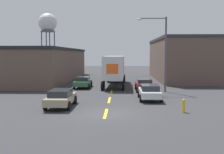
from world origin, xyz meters
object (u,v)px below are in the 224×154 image
object	(u,v)px
parked_car_left_far	(83,82)
fire_hydrant	(184,106)
parked_car_left_near	(61,98)
water_tower	(48,24)
parked_car_right_mid	(144,84)
street_lamp	(162,48)
parked_car_right_near	(149,92)
semi_truck	(115,68)

from	to	relation	value
parked_car_left_far	fire_hydrant	distance (m)	17.06
parked_car_left_near	water_tower	size ratio (longest dim) A/B	0.30
parked_car_right_mid	parked_car_left_far	xyz separation A→B (m)	(-7.30, 2.83, 0.00)
parked_car_left_far	fire_hydrant	size ratio (longest dim) A/B	4.68
street_lamp	parked_car_left_near	bearing A→B (deg)	-134.74
parked_car_right_near	parked_car_right_mid	bearing A→B (deg)	90.00
parked_car_right_near	parked_car_left_near	xyz separation A→B (m)	(-7.30, -3.75, 0.00)
water_tower	parked_car_left_far	bearing A→B (deg)	-69.70
semi_truck	parked_car_right_mid	distance (m)	6.64
parked_car_right_near	water_tower	distance (m)	54.72
semi_truck	parked_car_right_near	xyz separation A→B (m)	(3.43, -11.49, -1.60)
parked_car_right_near	street_lamp	size ratio (longest dim) A/B	0.56
street_lamp	fire_hydrant	xyz separation A→B (m)	(0.03, -10.99, -4.32)
semi_truck	street_lamp	bearing A→B (deg)	-47.34
parked_car_left_far	fire_hydrant	world-z (taller)	parked_car_left_far
water_tower	fire_hydrant	xyz separation A→B (m)	(23.93, -54.26, -11.71)
semi_truck	water_tower	size ratio (longest dim) A/B	0.82
parked_car_left_near	street_lamp	world-z (taller)	street_lamp
parked_car_right_mid	parked_car_right_near	bearing A→B (deg)	-90.00
parked_car_left_far	water_tower	xyz separation A→B (m)	(-14.75, 39.89, 11.45)
parked_car_right_near	street_lamp	bearing A→B (deg)	71.35
parked_car_left_far	parked_car_right_near	bearing A→B (deg)	-50.55
parked_car_right_near	street_lamp	world-z (taller)	street_lamp
semi_truck	parked_car_right_mid	bearing A→B (deg)	-56.49
parked_car_right_mid	parked_car_left_far	world-z (taller)	same
parked_car_left_near	parked_car_right_near	bearing A→B (deg)	27.20
parked_car_left_far	parked_car_right_near	xyz separation A→B (m)	(7.30, -8.87, 0.00)
parked_car_right_near	water_tower	size ratio (longest dim) A/B	0.30
parked_car_right_mid	parked_car_right_near	world-z (taller)	same
semi_truck	parked_car_left_far	xyz separation A→B (m)	(-3.87, -2.62, -1.60)
parked_car_left_near	street_lamp	xyz separation A→B (m)	(9.15, 9.23, 4.06)
parked_car_left_far	fire_hydrant	xyz separation A→B (m)	(9.18, -14.38, -0.26)
water_tower	fire_hydrant	size ratio (longest dim) A/B	15.36
street_lamp	fire_hydrant	distance (m)	11.81
parked_car_right_near	street_lamp	xyz separation A→B (m)	(1.85, 5.48, 4.06)
water_tower	fire_hydrant	bearing A→B (deg)	-66.20
parked_car_right_near	fire_hydrant	bearing A→B (deg)	-71.15
parked_car_left_near	water_tower	xyz separation A→B (m)	(-14.75, 52.51, 11.45)
parked_car_right_mid	parked_car_left_near	size ratio (longest dim) A/B	1.00
street_lamp	fire_hydrant	bearing A→B (deg)	-89.84
parked_car_left_near	street_lamp	bearing A→B (deg)	45.26
parked_car_right_mid	parked_car_left_far	bearing A→B (deg)	158.78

